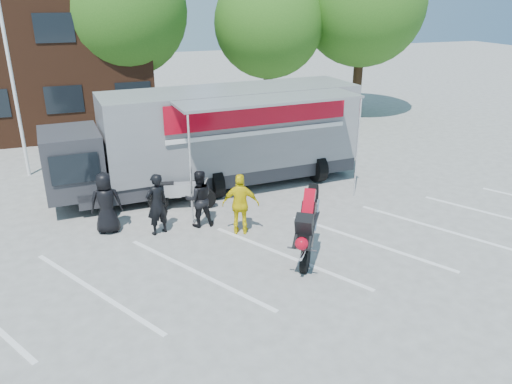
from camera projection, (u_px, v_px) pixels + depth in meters
ground at (296, 277)px, 11.99m from camera, size 100.00×100.00×0.00m
parking_bay_lines at (280, 257)px, 12.87m from camera, size 18.09×13.33×0.01m
flagpole at (12, 34)px, 16.92m from camera, size 1.61×0.12×8.00m
tree_left at (122, 11)px, 23.30m from camera, size 6.12×6.12×8.64m
tree_mid at (269, 23)px, 24.84m from camera, size 5.44×5.44×7.68m
tree_right at (363, 3)px, 25.62m from camera, size 6.46×6.46×9.12m
transporter_truck at (220, 185)px, 17.74m from camera, size 10.93×5.77×3.38m
parked_motorcycle at (183, 209)px, 15.76m from camera, size 2.26×1.13×1.13m
stunt_bike_rider at (309, 257)px, 12.90m from camera, size 1.80×2.05×2.21m
spectator_leather_a at (106, 203)px, 13.95m from camera, size 0.91×0.63×1.78m
spectator_leather_b at (157, 204)px, 13.86m from camera, size 0.76×0.63×1.79m
spectator_leather_c at (199, 199)px, 14.35m from camera, size 0.86×0.69×1.70m
spectator_hivis at (241, 204)px, 13.87m from camera, size 1.12×0.78×1.77m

